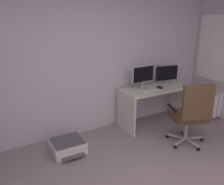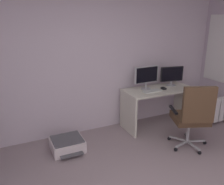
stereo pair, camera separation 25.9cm
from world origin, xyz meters
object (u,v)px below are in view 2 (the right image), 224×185
object	(u,v)px
monitor_main	(146,76)
office_chair	(193,115)
printer	(67,144)
desk	(158,99)
keyboard	(152,91)
computer_mouse	(164,88)
monitor_secondary	(172,75)

from	to	relation	value
monitor_main	office_chair	bearing A→B (deg)	-79.26
monitor_main	printer	bearing A→B (deg)	-171.36
desk	printer	distance (m)	1.86
keyboard	computer_mouse	xyz separation A→B (m)	(0.27, 0.03, 0.01)
keyboard	printer	xyz separation A→B (m)	(-1.59, -0.06, -0.64)
desk	monitor_secondary	xyz separation A→B (m)	(0.35, 0.09, 0.41)
monitor_secondary	office_chair	distance (m)	1.15
office_chair	desk	bearing A→B (deg)	87.93
monitor_secondary	computer_mouse	world-z (taller)	monitor_secondary
monitor_main	computer_mouse	distance (m)	0.40
monitor_secondary	computer_mouse	bearing A→B (deg)	-152.75
keyboard	office_chair	world-z (taller)	office_chair
office_chair	printer	distance (m)	1.99
keyboard	computer_mouse	size ratio (longest dim) A/B	3.40
office_chair	monitor_main	bearing A→B (deg)	100.74
computer_mouse	printer	size ratio (longest dim) A/B	0.19
monitor_main	office_chair	distance (m)	1.11
monitor_main	printer	distance (m)	1.82
desk	computer_mouse	world-z (taller)	computer_mouse
monitor_secondary	printer	distance (m)	2.32
desk	keyboard	size ratio (longest dim) A/B	3.87
monitor_main	monitor_secondary	world-z (taller)	monitor_main
computer_mouse	office_chair	world-z (taller)	office_chair
monitor_secondary	computer_mouse	distance (m)	0.38
monitor_secondary	printer	size ratio (longest dim) A/B	0.88
computer_mouse	office_chair	bearing A→B (deg)	-95.72
monitor_secondary	keyboard	xyz separation A→B (m)	(-0.56, -0.18, -0.20)
desk	office_chair	bearing A→B (deg)	-92.07
desk	printer	bearing A→B (deg)	-175.22
desk	office_chair	size ratio (longest dim) A/B	1.23
keyboard	monitor_main	bearing A→B (deg)	92.98
monitor_secondary	keyboard	world-z (taller)	monitor_secondary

